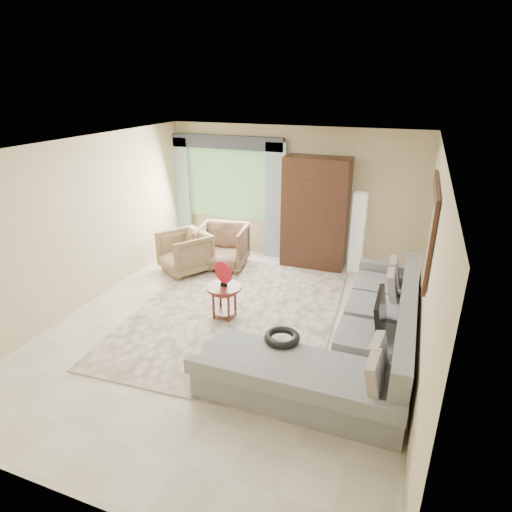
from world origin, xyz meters
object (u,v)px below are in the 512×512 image
at_px(coffee_table, 224,301).
at_px(armchair_right, 222,246).
at_px(sectional_sofa, 355,343).
at_px(armchair_left, 185,252).
at_px(potted_plant, 191,241).
at_px(floor_lamp, 357,233).
at_px(armoire, 315,213).
at_px(tv_screen, 381,314).

bearing_deg(coffee_table, armchair_right, 115.53).
distance_m(sectional_sofa, armchair_left, 3.85).
height_order(armchair_right, potted_plant, armchair_right).
bearing_deg(armchair_left, floor_lamp, 55.09).
relative_size(armoire, floor_lamp, 1.40).
distance_m(armchair_left, armoire, 2.56).
relative_size(coffee_table, floor_lamp, 0.35).
bearing_deg(armoire, armchair_right, -156.89).
xyz_separation_m(tv_screen, armchair_left, (-3.69, 1.68, -0.34)).
distance_m(sectional_sofa, armoire, 3.24).
height_order(sectional_sofa, floor_lamp, floor_lamp).
relative_size(tv_screen, armchair_left, 0.88).
relative_size(armchair_right, floor_lamp, 0.61).
bearing_deg(tv_screen, sectional_sofa, -164.47).
relative_size(sectional_sofa, potted_plant, 6.82).
bearing_deg(coffee_table, floor_lamp, 57.93).
bearing_deg(armchair_left, potted_plant, 145.97).
height_order(sectional_sofa, armoire, armoire).
xyz_separation_m(sectional_sofa, armchair_right, (-2.85, 2.21, 0.13)).
distance_m(armchair_right, potted_plant, 1.07).
height_order(sectional_sofa, tv_screen, tv_screen).
distance_m(sectional_sofa, coffee_table, 2.06).
bearing_deg(floor_lamp, tv_screen, -76.35).
distance_m(tv_screen, floor_lamp, 2.97).
xyz_separation_m(coffee_table, armoire, (0.78, 2.46, 0.77)).
relative_size(sectional_sofa, armoire, 1.65).
distance_m(sectional_sofa, tv_screen, 0.52).
xyz_separation_m(armchair_right, floor_lamp, (2.42, 0.75, 0.33)).
bearing_deg(sectional_sofa, coffee_table, 167.66).
distance_m(tv_screen, armchair_left, 4.07).
bearing_deg(potted_plant, tv_screen, -32.47).
height_order(armchair_left, armoire, armoire).
bearing_deg(armchair_right, sectional_sofa, -46.36).
bearing_deg(armchair_left, sectional_sofa, 6.03).
bearing_deg(potted_plant, armoire, 5.16).
distance_m(armchair_left, potted_plant, 1.00).
xyz_separation_m(potted_plant, floor_lamp, (3.37, 0.29, 0.50)).
height_order(sectional_sofa, coffee_table, sectional_sofa).
relative_size(sectional_sofa, tv_screen, 4.68).
relative_size(potted_plant, floor_lamp, 0.34).
height_order(coffee_table, floor_lamp, floor_lamp).
distance_m(armchair_left, armchair_right, 0.73).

